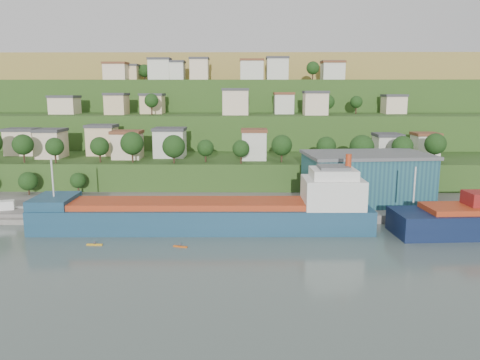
{
  "coord_description": "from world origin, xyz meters",
  "views": [
    {
      "loc": [
        11.86,
        -90.3,
        30.29
      ],
      "look_at": [
        10.49,
        15.0,
        10.34
      ],
      "focal_mm": 35.0,
      "sensor_mm": 36.0,
      "label": 1
    }
  ],
  "objects_px": {
    "caravan": "(0,207)",
    "kayak_orange": "(180,246)",
    "warehouse": "(366,178)",
    "cargo_ship_near": "(214,216)"
  },
  "relations": [
    {
      "from": "caravan",
      "to": "kayak_orange",
      "type": "relative_size",
      "value": 2.18
    },
    {
      "from": "warehouse",
      "to": "caravan",
      "type": "xyz_separation_m",
      "value": [
        -90.79,
        -9.71,
        -5.76
      ]
    },
    {
      "from": "caravan",
      "to": "kayak_orange",
      "type": "distance_m",
      "value": 51.4
    },
    {
      "from": "caravan",
      "to": "warehouse",
      "type": "bearing_deg",
      "value": -14.21
    },
    {
      "from": "cargo_ship_near",
      "to": "warehouse",
      "type": "bearing_deg",
      "value": 25.23
    },
    {
      "from": "cargo_ship_near",
      "to": "caravan",
      "type": "bearing_deg",
      "value": 169.44
    },
    {
      "from": "cargo_ship_near",
      "to": "warehouse",
      "type": "relative_size",
      "value": 2.26
    },
    {
      "from": "cargo_ship_near",
      "to": "warehouse",
      "type": "height_order",
      "value": "cargo_ship_near"
    },
    {
      "from": "caravan",
      "to": "kayak_orange",
      "type": "xyz_separation_m",
      "value": [
        46.77,
        -21.17,
        -2.46
      ]
    },
    {
      "from": "cargo_ship_near",
      "to": "warehouse",
      "type": "xyz_separation_m",
      "value": [
        38.24,
        18.71,
        5.38
      ]
    }
  ]
}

